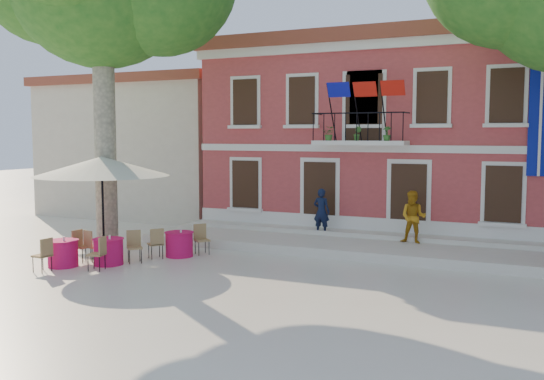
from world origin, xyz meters
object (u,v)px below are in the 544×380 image
at_px(patio_umbrella, 102,167).
at_px(pedestrian_navy, 321,211).
at_px(pedestrian_orange, 413,217).
at_px(cafe_table_1, 108,250).
at_px(cafe_table_3, 179,243).
at_px(cafe_table_0, 63,252).

bearing_deg(patio_umbrella, pedestrian_navy, 41.59).
xyz_separation_m(pedestrian_orange, cafe_table_1, (-7.68, -5.56, -0.72)).
relative_size(patio_umbrella, cafe_table_1, 2.30).
distance_m(patio_umbrella, pedestrian_orange, 9.97).
xyz_separation_m(cafe_table_1, cafe_table_3, (1.21, 1.87, -0.01)).
height_order(pedestrian_navy, pedestrian_orange, pedestrian_orange).
height_order(patio_umbrella, cafe_table_3, patio_umbrella).
distance_m(patio_umbrella, cafe_table_0, 2.99).
xyz_separation_m(pedestrian_orange, cafe_table_0, (-8.69, -6.31, -0.73)).
height_order(pedestrian_orange, cafe_table_1, pedestrian_orange).
distance_m(cafe_table_1, cafe_table_3, 2.23).
distance_m(patio_umbrella, pedestrian_navy, 7.53).
relative_size(pedestrian_orange, cafe_table_0, 0.87).
distance_m(pedestrian_orange, cafe_table_0, 10.77).
relative_size(patio_umbrella, pedestrian_navy, 2.58).
relative_size(pedestrian_orange, cafe_table_1, 0.93).
bearing_deg(cafe_table_0, pedestrian_navy, 51.01).
relative_size(cafe_table_1, cafe_table_3, 1.03).
height_order(pedestrian_navy, cafe_table_0, pedestrian_navy).
bearing_deg(patio_umbrella, cafe_table_3, 19.17).
height_order(pedestrian_orange, cafe_table_0, pedestrian_orange).
distance_m(cafe_table_0, cafe_table_1, 1.26).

